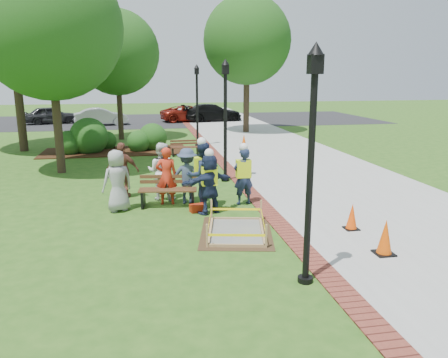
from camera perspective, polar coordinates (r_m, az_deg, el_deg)
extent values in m
plane|color=#285116|center=(10.80, -1.46, -6.75)|extent=(100.00, 100.00, 0.00)
cube|color=#9E9E99|center=(21.39, 7.60, 3.34)|extent=(6.00, 60.00, 0.02)
cube|color=maroon|center=(20.62, -1.04, 3.10)|extent=(0.50, 60.00, 0.03)
cube|color=#381E0F|center=(22.36, -14.02, 3.53)|extent=(7.00, 3.00, 0.05)
cube|color=black|center=(37.23, -8.08, 7.61)|extent=(36.00, 12.00, 0.01)
cube|color=#47331E|center=(10.65, 1.61, -7.01)|extent=(2.14, 2.60, 0.01)
cube|color=gray|center=(10.65, 1.61, -6.93)|extent=(1.54, 2.01, 0.04)
cube|color=tan|center=(10.64, 1.61, -6.83)|extent=(1.69, 2.15, 0.08)
cube|color=tan|center=(10.56, 1.62, -5.64)|extent=(1.72, 2.19, 0.55)
cube|color=yellow|center=(10.55, 1.62, -5.51)|extent=(1.66, 2.13, 0.06)
cube|color=brown|center=(12.65, -7.35, -1.40)|extent=(1.71, 0.71, 0.04)
cube|color=brown|center=(12.85, -7.29, 0.00)|extent=(1.64, 0.27, 0.26)
cube|color=black|center=(12.72, -7.31, -2.55)|extent=(1.56, 0.75, 0.49)
cube|color=brown|center=(20.62, -5.11, 4.17)|extent=(1.35, 0.40, 0.04)
cube|color=brown|center=(20.80, -5.18, 4.82)|extent=(1.35, 0.04, 0.22)
cube|color=black|center=(20.65, -5.10, 3.58)|extent=(1.22, 0.46, 0.40)
cube|color=black|center=(10.00, 20.13, -9.14)|extent=(0.40, 0.40, 0.05)
cone|color=#DD4C07|center=(9.86, 20.31, -7.01)|extent=(0.32, 0.32, 0.74)
cube|color=black|center=(11.29, 16.26, -6.27)|extent=(0.34, 0.34, 0.04)
cone|color=#F74907|center=(11.18, 16.38, -4.64)|extent=(0.27, 0.27, 0.63)
cube|color=black|center=(22.17, 2.61, 3.85)|extent=(0.41, 0.41, 0.05)
cone|color=#F05407|center=(22.10, 2.62, 4.87)|extent=(0.32, 0.32, 0.75)
cube|color=#9F220C|center=(12.22, -3.45, -3.79)|extent=(0.48, 0.34, 0.22)
cylinder|color=black|center=(7.77, 11.14, -0.42)|extent=(0.12, 0.12, 3.80)
cube|color=black|center=(7.56, 11.84, 14.47)|extent=(0.22, 0.22, 0.32)
cone|color=black|center=(7.57, 11.94, 16.36)|extent=(0.28, 0.28, 0.22)
cylinder|color=black|center=(8.41, 10.56, -12.75)|extent=(0.28, 0.28, 0.10)
cylinder|color=black|center=(15.38, 0.17, 6.64)|extent=(0.12, 0.12, 3.80)
cube|color=black|center=(15.27, 0.18, 14.11)|extent=(0.22, 0.22, 0.32)
cone|color=black|center=(15.28, 0.18, 15.05)|extent=(0.28, 0.28, 0.22)
cylinder|color=black|center=(15.71, 0.17, -0.07)|extent=(0.28, 0.28, 0.10)
cylinder|color=black|center=(23.25, -3.52, 8.94)|extent=(0.12, 0.12, 3.80)
cube|color=black|center=(23.18, -3.59, 13.87)|extent=(0.22, 0.22, 0.32)
cone|color=black|center=(23.18, -3.60, 14.49)|extent=(0.28, 0.28, 0.22)
cylinder|color=black|center=(23.47, -3.45, 4.43)|extent=(0.28, 0.28, 0.10)
cylinder|color=#3D2D1E|center=(17.90, -21.00, 7.79)|extent=(0.32, 0.32, 4.47)
sphere|color=#204E16|center=(17.91, -21.90, 17.98)|extent=(5.32, 5.32, 5.32)
cylinder|color=#3D2D1E|center=(26.43, -13.47, 9.44)|extent=(0.31, 0.31, 4.07)
sphere|color=#204E16|center=(26.40, -13.83, 15.75)|extent=(4.79, 4.79, 4.79)
cylinder|color=#3D2D1E|center=(29.09, 2.94, 10.87)|extent=(0.39, 0.39, 4.82)
sphere|color=#204E16|center=(29.14, 3.03, 17.65)|extent=(5.60, 5.60, 5.60)
cylinder|color=#3D2D1E|center=(23.87, -25.32, 10.46)|extent=(0.41, 0.41, 6.00)
sphere|color=#204E16|center=(22.29, -19.51, 3.07)|extent=(1.24, 1.24, 1.24)
sphere|color=#204E16|center=(22.45, -17.10, 3.32)|extent=(1.85, 1.85, 1.85)
sphere|color=#204E16|center=(22.22, -11.04, 3.56)|extent=(1.14, 1.14, 1.14)
sphere|color=#204E16|center=(22.65, -9.25, 3.82)|extent=(1.45, 1.45, 1.45)
sphere|color=#204E16|center=(23.39, -15.00, 3.84)|extent=(0.98, 0.98, 0.98)
imported|color=gray|center=(12.45, -13.77, -0.22)|extent=(0.65, 0.56, 1.73)
imported|color=red|center=(12.84, -7.52, 0.39)|extent=(0.57, 0.40, 1.70)
imported|color=white|center=(13.33, -8.20, 0.98)|extent=(0.65, 0.53, 1.76)
imported|color=brown|center=(13.77, -13.09, 1.09)|extent=(0.63, 0.49, 1.72)
imported|color=#35435D|center=(12.91, -4.80, 0.41)|extent=(0.59, 0.45, 1.64)
imported|color=#1C314B|center=(11.88, -1.92, -0.66)|extent=(0.62, 0.52, 1.66)
cube|color=#C4E112|center=(11.83, -1.93, 0.44)|extent=(0.42, 0.26, 0.52)
sphere|color=white|center=(11.70, -1.95, 3.40)|extent=(0.25, 0.25, 0.25)
imported|color=#1A1D45|center=(12.73, 2.55, 0.33)|extent=(0.59, 0.45, 1.68)
cube|color=#C4E112|center=(12.68, 2.56, 1.37)|extent=(0.42, 0.26, 0.52)
sphere|color=white|center=(12.56, 2.59, 4.16)|extent=(0.25, 0.25, 0.25)
imported|color=#1B2E46|center=(12.39, -2.89, 0.46)|extent=(0.69, 0.54, 1.89)
cube|color=#C4E112|center=(12.33, -2.90, 1.67)|extent=(0.42, 0.26, 0.52)
sphere|color=white|center=(12.21, -2.94, 4.89)|extent=(0.25, 0.25, 0.25)
imported|color=#272729|center=(36.81, -21.54, 6.74)|extent=(3.04, 4.85, 1.47)
imported|color=#ACABB0|center=(34.41, -15.67, 6.76)|extent=(2.54, 4.56, 1.41)
imported|color=maroon|center=(36.09, -4.52, 7.51)|extent=(2.61, 4.57, 1.41)
imported|color=black|center=(36.11, -1.53, 7.55)|extent=(2.71, 4.96, 1.54)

